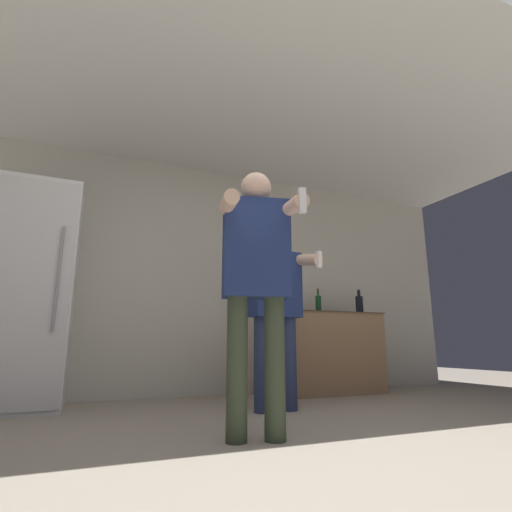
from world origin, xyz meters
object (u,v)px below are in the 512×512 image
at_px(refrigerator, 33,294).
at_px(bottle_brown_liquor, 318,303).
at_px(bottle_clear_vodka, 359,304).
at_px(bottle_tall_gin, 293,304).
at_px(person_woman_foreground, 256,272).
at_px(bottle_green_wine, 277,303).
at_px(person_man_side, 276,302).

relative_size(refrigerator, bottle_brown_liquor, 6.89).
bearing_deg(refrigerator, bottle_brown_liquor, 0.27).
bearing_deg(bottle_clear_vodka, bottle_tall_gin, 180.00).
bearing_deg(bottle_brown_liquor, bottle_tall_gin, 180.00).
xyz_separation_m(bottle_brown_liquor, person_woman_foreground, (-1.51, -1.76, -0.03)).
relative_size(refrigerator, bottle_green_wine, 8.06).
relative_size(bottle_clear_vodka, person_man_side, 0.19).
bearing_deg(bottle_brown_liquor, refrigerator, -179.73).
bearing_deg(bottle_green_wine, person_woman_foreground, -119.07).
relative_size(bottle_clear_vodka, person_woman_foreground, 0.18).
bearing_deg(refrigerator, bottle_tall_gin, 0.30).
relative_size(refrigerator, bottle_clear_vodka, 6.55).
relative_size(person_woman_foreground, person_man_side, 1.04).
bearing_deg(bottle_brown_liquor, bottle_green_wine, 180.00).
relative_size(refrigerator, person_woman_foreground, 1.20).
bearing_deg(person_woman_foreground, bottle_tall_gin, 56.11).
height_order(bottle_clear_vodka, person_man_side, person_man_side).
xyz_separation_m(refrigerator, person_man_side, (1.94, -0.85, -0.08)).
xyz_separation_m(bottle_green_wine, bottle_brown_liquor, (0.53, 0.00, 0.01)).
relative_size(refrigerator, bottle_tall_gin, 8.72).
height_order(bottle_tall_gin, person_man_side, person_man_side).
bearing_deg(bottle_green_wine, person_man_side, -116.17).
bearing_deg(refrigerator, person_woman_foreground, -51.70).
relative_size(bottle_tall_gin, person_man_side, 0.14).
height_order(person_woman_foreground, person_man_side, person_woman_foreground).
bearing_deg(bottle_green_wine, refrigerator, -179.67).
bearing_deg(person_man_side, refrigerator, 156.26).
bearing_deg(person_woman_foreground, bottle_clear_vodka, 40.28).
relative_size(bottle_green_wine, person_man_side, 0.15).
bearing_deg(bottle_clear_vodka, refrigerator, -179.77).
bearing_deg(person_man_side, bottle_tall_gin, 53.97).
xyz_separation_m(refrigerator, bottle_brown_liquor, (2.89, 0.01, 0.03)).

